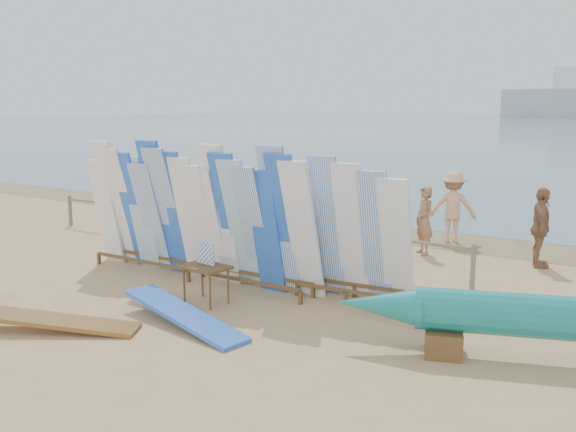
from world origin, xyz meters
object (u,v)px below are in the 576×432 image
Objects in this scene: beachgoer_2 at (123,200)px; beachgoer_3 at (222,196)px; beachgoer_9 at (453,207)px; beachgoer_1 at (216,198)px; beachgoer_4 at (287,205)px; vendor_table at (206,283)px; beachgoer_6 at (355,226)px; beachgoer_7 at (424,221)px; flat_board_d at (184,325)px; beachgoer_extra_1 at (182,187)px; side_surfboard_rack at (351,236)px; beach_chair_right at (267,238)px; beachgoer_11 at (217,191)px; flat_board_c at (55,330)px; beach_chair_left at (276,242)px; stroller at (347,241)px; main_surfboard_rack at (195,218)px.

beachgoer_3 is (2.13, 1.91, 0.04)m from beachgoer_2.
beachgoer_1 is at bearing -3.72° from beachgoer_9.
beachgoer_4 is at bearing 3.30° from beachgoer_9.
beachgoer_6 reaches higher than vendor_table.
beachgoer_6 reaches higher than beachgoer_7.
flat_board_d is 1.57× the size of beachgoer_6.
beachgoer_6 is 1.04× the size of beachgoer_7.
beachgoer_4 reaches higher than beachgoer_6.
beachgoer_extra_1 reaches higher than beachgoer_6.
beachgoer_extra_1 is at bearing 145.25° from side_surfboard_rack.
vendor_table is at bearing -87.56° from beach_chair_right.
beachgoer_4 reaches higher than beachgoer_11.
flat_board_c is at bearing -67.80° from beachgoer_7.
beach_chair_right is 0.54× the size of beachgoer_3.
beach_chair_left is at bearing -106.53° from beachgoer_7.
beachgoer_4 is (4.76, -1.09, -0.02)m from beachgoer_extra_1.
side_surfboard_rack is at bearing -75.32° from beachgoer_extra_1.
flat_board_c is at bearing -123.70° from stroller.
beach_chair_right is 5.03m from beachgoer_2.
stroller is at bearing 60.32° from main_surfboard_rack.
beachgoer_9 is 1.14× the size of beachgoer_7.
side_surfboard_rack is at bearing 169.45° from beachgoer_3.
beachgoer_7 is (3.54, 1.51, 0.55)m from beach_chair_right.
beachgoer_1 is at bearing 56.30° from beachgoer_2.
beachgoer_11 is at bearing -146.24° from beachgoer_1.
beachgoer_extra_1 is (-6.99, 7.75, 0.90)m from flat_board_d.
vendor_table is 6.05m from beachgoer_7.
main_surfboard_rack is 2.12× the size of flat_board_d.
beach_chair_left is at bearing 59.60° from beachgoer_1.
side_surfboard_rack is at bearing 43.50° from vendor_table.
main_surfboard_rack is 2.97m from flat_board_d.
main_surfboard_rack is at bearing 146.87° from beachgoer_3.
beachgoer_2 is 0.94× the size of beachgoer_extra_1.
beachgoer_1 is at bearing 137.26° from beach_chair_right.
beachgoer_6 is 6.97m from beachgoer_11.
beach_chair_right is 2.18m from stroller.
beachgoer_1 is (-6.38, -1.90, -0.04)m from beachgoer_9.
beachgoer_extra_1 is 0.96× the size of beachgoer_9.
beachgoer_6 is (-1.14, 2.54, -0.35)m from side_surfboard_rack.
side_surfboard_rack is at bearing -21.32° from flat_board_d.
beachgoer_4 is (-0.30, 1.42, 0.60)m from beach_chair_right.
vendor_table is 4.42m from beach_chair_right.
side_surfboard_rack is at bearing -68.57° from flat_board_c.
beachgoer_6 is (1.01, 4.06, 0.49)m from vendor_table.
vendor_table is 7.41m from beachgoer_3.
beachgoer_2 is at bearing -125.33° from beachgoer_7.
flat_board_c is 1.43× the size of beachgoer_9.
side_surfboard_rack is at bearing -80.53° from stroller.
beachgoer_3 reaches higher than beachgoer_11.
beachgoer_3 is (-3.19, 8.35, 0.89)m from flat_board_c.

